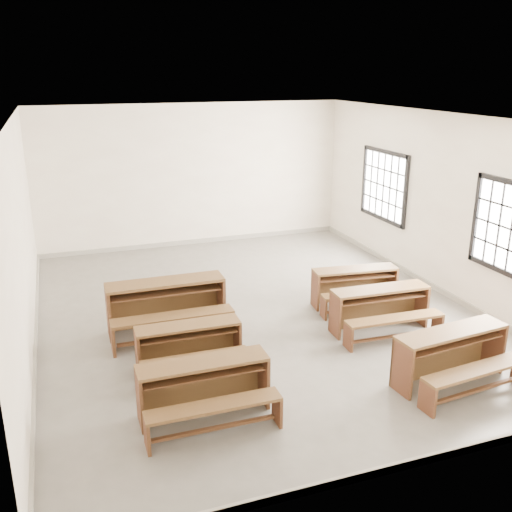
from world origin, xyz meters
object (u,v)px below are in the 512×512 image
object	(u,v)px
desk_set_2	(167,303)
desk_set_3	(453,353)
desk_set_5	(356,284)
desk_set_0	(205,385)
desk_set_4	(381,307)
desk_set_1	(189,344)

from	to	relation	value
desk_set_2	desk_set_3	xyz separation A→B (m)	(3.18, -2.75, -0.06)
desk_set_3	desk_set_5	bearing A→B (deg)	82.76
desk_set_2	desk_set_5	world-z (taller)	desk_set_2
desk_set_0	desk_set_2	bearing A→B (deg)	89.48
desk_set_5	desk_set_2	bearing A→B (deg)	-174.68
desk_set_0	desk_set_4	world-z (taller)	desk_set_4
desk_set_0	desk_set_1	xyz separation A→B (m)	(0.09, 1.15, -0.03)
desk_set_2	desk_set_5	size ratio (longest dim) A/B	1.18
desk_set_5	desk_set_1	bearing A→B (deg)	-152.86
desk_set_4	desk_set_0	bearing A→B (deg)	-154.86
desk_set_2	desk_set_3	distance (m)	4.20
desk_set_1	desk_set_3	xyz separation A→B (m)	(3.13, -1.48, 0.05)
desk_set_2	desk_set_5	distance (m)	3.25
desk_set_1	desk_set_4	xyz separation A→B (m)	(3.07, 0.17, 0.03)
desk_set_3	desk_set_4	world-z (taller)	desk_set_3
desk_set_4	desk_set_2	bearing A→B (deg)	162.99
desk_set_0	desk_set_1	size ratio (longest dim) A/B	1.07
desk_set_0	desk_set_2	xyz separation A→B (m)	(0.04, 2.42, 0.07)
desk_set_1	desk_set_4	size ratio (longest dim) A/B	0.91
desk_set_5	desk_set_3	bearing A→B (deg)	-84.93
desk_set_0	desk_set_5	bearing A→B (deg)	35.95
desk_set_3	desk_set_5	size ratio (longest dim) A/B	1.08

